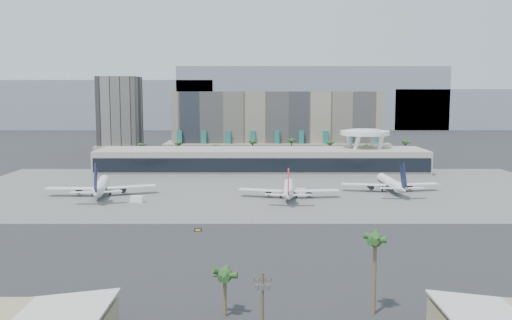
{
  "coord_description": "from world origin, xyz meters",
  "views": [
    {
      "loc": [
        -3.18,
        -186.56,
        41.34
      ],
      "look_at": [
        -3.0,
        40.0,
        14.48
      ],
      "focal_mm": 40.0,
      "sensor_mm": 36.0,
      "label": 1
    }
  ],
  "objects_px": {
    "utility_pole": "(263,301)",
    "airliner_left": "(101,186)",
    "airliner_right": "(391,183)",
    "service_vehicle_b": "(301,191)",
    "airliner_centre": "(289,189)",
    "service_vehicle_a": "(137,199)",
    "taxiway_sign": "(198,230)"
  },
  "relations": [
    {
      "from": "airliner_centre",
      "to": "airliner_left",
      "type": "bearing_deg",
      "value": -179.98
    },
    {
      "from": "airliner_centre",
      "to": "service_vehicle_a",
      "type": "distance_m",
      "value": 58.59
    },
    {
      "from": "airliner_right",
      "to": "service_vehicle_b",
      "type": "xyz_separation_m",
      "value": [
        -37.81,
        -3.53,
        -2.68
      ]
    },
    {
      "from": "taxiway_sign",
      "to": "airliner_left",
      "type": "bearing_deg",
      "value": 111.89
    },
    {
      "from": "airliner_centre",
      "to": "service_vehicle_a",
      "type": "bearing_deg",
      "value": -167.77
    },
    {
      "from": "airliner_left",
      "to": "airliner_right",
      "type": "xyz_separation_m",
      "value": [
        118.76,
        9.28,
        -0.26
      ]
    },
    {
      "from": "airliner_left",
      "to": "airliner_centre",
      "type": "bearing_deg",
      "value": -13.75
    },
    {
      "from": "airliner_left",
      "to": "taxiway_sign",
      "type": "distance_m",
      "value": 74.3
    },
    {
      "from": "airliner_left",
      "to": "airliner_right",
      "type": "relative_size",
      "value": 1.06
    },
    {
      "from": "airliner_left",
      "to": "service_vehicle_a",
      "type": "height_order",
      "value": "airliner_left"
    },
    {
      "from": "service_vehicle_a",
      "to": "taxiway_sign",
      "type": "relative_size",
      "value": 2.31
    },
    {
      "from": "utility_pole",
      "to": "airliner_left",
      "type": "bearing_deg",
      "value": 115.06
    },
    {
      "from": "airliner_left",
      "to": "utility_pole",
      "type": "bearing_deg",
      "value": -74.94
    },
    {
      "from": "service_vehicle_b",
      "to": "taxiway_sign",
      "type": "bearing_deg",
      "value": -99.85
    },
    {
      "from": "airliner_left",
      "to": "airliner_right",
      "type": "distance_m",
      "value": 119.12
    },
    {
      "from": "taxiway_sign",
      "to": "utility_pole",
      "type": "bearing_deg",
      "value": -91.77
    },
    {
      "from": "utility_pole",
      "to": "airliner_right",
      "type": "xyz_separation_m",
      "value": [
        55.4,
        144.79,
        -3.45
      ]
    },
    {
      "from": "airliner_right",
      "to": "service_vehicle_b",
      "type": "bearing_deg",
      "value": -176.24
    },
    {
      "from": "airliner_left",
      "to": "service_vehicle_b",
      "type": "distance_m",
      "value": 81.21
    },
    {
      "from": "airliner_right",
      "to": "service_vehicle_a",
      "type": "bearing_deg",
      "value": -168.9
    },
    {
      "from": "utility_pole",
      "to": "service_vehicle_b",
      "type": "height_order",
      "value": "utility_pole"
    },
    {
      "from": "service_vehicle_b",
      "to": "utility_pole",
      "type": "bearing_deg",
      "value": -77.88
    },
    {
      "from": "service_vehicle_a",
      "to": "airliner_centre",
      "type": "bearing_deg",
      "value": 20.53
    },
    {
      "from": "service_vehicle_b",
      "to": "airliner_right",
      "type": "bearing_deg",
      "value": 24.56
    },
    {
      "from": "utility_pole",
      "to": "taxiway_sign",
      "type": "bearing_deg",
      "value": 103.58
    },
    {
      "from": "service_vehicle_a",
      "to": "taxiway_sign",
      "type": "distance_m",
      "value": 53.27
    },
    {
      "from": "service_vehicle_b",
      "to": "taxiway_sign",
      "type": "relative_size",
      "value": 1.84
    },
    {
      "from": "airliner_left",
      "to": "service_vehicle_b",
      "type": "xyz_separation_m",
      "value": [
        80.95,
        5.75,
        -2.94
      ]
    },
    {
      "from": "airliner_centre",
      "to": "taxiway_sign",
      "type": "distance_m",
      "value": 62.14
    },
    {
      "from": "airliner_right",
      "to": "service_vehicle_a",
      "type": "relative_size",
      "value": 8.61
    },
    {
      "from": "utility_pole",
      "to": "airliner_right",
      "type": "relative_size",
      "value": 0.28
    },
    {
      "from": "airliner_left",
      "to": "taxiway_sign",
      "type": "relative_size",
      "value": 21.15
    }
  ]
}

